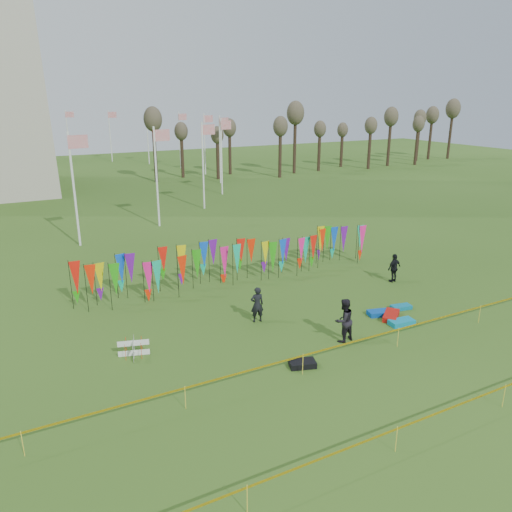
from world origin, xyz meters
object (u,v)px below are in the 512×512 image
person_mid (344,320)px  kite_bag_blue (379,313)px  box_kite (134,348)px  kite_bag_red (391,316)px  kite_bag_turquoise (402,322)px  kite_bag_black (302,364)px  kite_bag_teal (401,307)px  person_right (394,268)px  person_left (257,305)px

person_mid → kite_bag_blue: 3.60m
box_kite → kite_bag_red: bearing=-10.1°
kite_bag_turquoise → kite_bag_black: bearing=-170.5°
kite_bag_teal → kite_bag_black: bearing=-162.1°
person_right → kite_bag_blue: person_right is taller
person_left → kite_bag_turquoise: person_left is taller
person_mid → kite_bag_red: 3.71m
person_mid → kite_bag_black: (-2.77, -1.03, -0.87)m
person_mid → kite_bag_turquoise: (3.46, 0.02, -0.87)m
kite_bag_turquoise → kite_bag_blue: bearing=99.9°
person_mid → person_right: 8.41m
box_kite → kite_bag_turquoise: 12.32m
box_kite → person_right: person_right is taller
kite_bag_turquoise → person_mid: bearing=-179.7°
person_mid → kite_bag_teal: person_mid is taller
box_kite → kite_bag_teal: 13.33m
kite_bag_teal → person_right: bearing=53.3°
kite_bag_turquoise → kite_bag_blue: 1.34m
box_kite → kite_bag_red: 12.22m
person_mid → kite_bag_teal: size_ratio=1.93×
kite_bag_red → kite_bag_black: kite_bag_red is taller
kite_bag_red → kite_bag_teal: bearing=26.3°
person_left → kite_bag_teal: size_ratio=1.71×
box_kite → kite_bag_black: size_ratio=0.70×
box_kite → kite_bag_turquoise: box_kite is taller
box_kite → kite_bag_turquoise: size_ratio=0.61×
kite_bag_red → kite_bag_teal: (1.21, 0.60, -0.03)m
box_kite → kite_bag_blue: (11.74, -1.61, -0.25)m
person_left → kite_bag_turquoise: size_ratio=1.47×
person_mid → kite_bag_turquoise: size_ratio=1.66×
person_right → kite_bag_turquoise: size_ratio=1.41×
person_mid → kite_bag_black: size_ratio=1.90×
kite_bag_blue → kite_bag_teal: 1.50m
kite_bag_black → kite_bag_turquoise: bearing=9.5°
person_left → kite_bag_turquoise: bearing=159.2°
kite_bag_teal → person_mid: bearing=-163.5°
person_left → kite_bag_black: (-0.34, -4.52, -0.76)m
person_mid → kite_bag_teal: bearing=-170.9°
box_kite → kite_bag_red: size_ratio=0.53×
kite_bag_black → kite_bag_teal: bearing=17.9°
person_left → person_mid: 4.26m
kite_bag_blue → person_right: bearing=39.9°
person_left → person_mid: bearing=134.6°
person_left → person_right: (9.50, 1.05, -0.04)m
person_right → kite_bag_turquoise: person_right is taller
kite_bag_blue → kite_bag_red: size_ratio=0.80×
person_right → kite_bag_black: (-9.84, -5.57, -0.72)m
person_mid → kite_bag_red: size_ratio=1.44×
person_mid → kite_bag_red: person_mid is taller
person_right → kite_bag_teal: 4.00m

